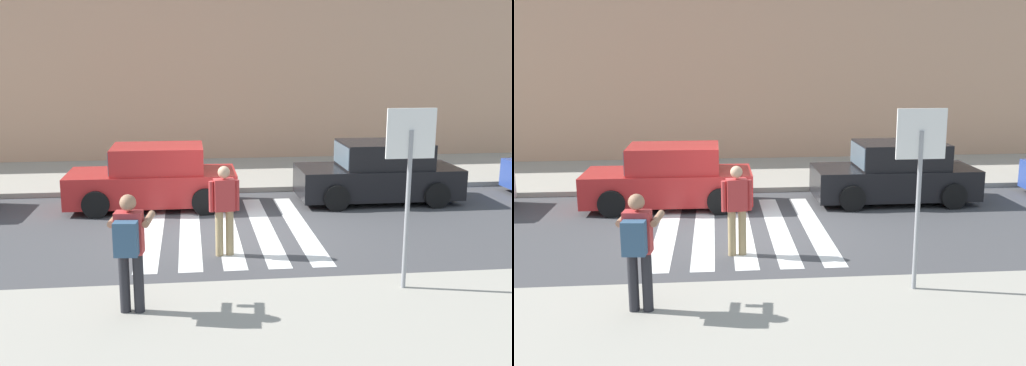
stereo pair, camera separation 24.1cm
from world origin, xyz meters
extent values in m
plane|color=#424244|center=(0.00, 0.00, 0.00)|extent=(120.00, 120.00, 0.00)
cube|color=#9E998C|center=(0.00, 6.00, 0.07)|extent=(60.00, 4.80, 0.14)
cube|color=tan|center=(0.00, 10.40, 3.67)|extent=(56.00, 4.00, 7.33)
cube|color=silver|center=(-1.60, 0.20, 0.00)|extent=(0.44, 5.20, 0.01)
cube|color=silver|center=(-0.80, 0.20, 0.00)|extent=(0.44, 5.20, 0.01)
cube|color=silver|center=(0.00, 0.20, 0.00)|extent=(0.44, 5.20, 0.01)
cube|color=silver|center=(0.80, 0.20, 0.00)|extent=(0.44, 5.20, 0.01)
cube|color=silver|center=(1.60, 0.20, 0.00)|extent=(0.44, 5.20, 0.01)
cylinder|color=gray|center=(2.54, -3.79, 1.39)|extent=(0.07, 0.07, 2.50)
cube|color=white|center=(2.54, -3.78, 2.59)|extent=(0.76, 0.03, 0.76)
cube|color=red|center=(2.54, -3.76, 2.59)|extent=(0.66, 0.02, 0.66)
cylinder|color=#232328|center=(-1.73, -4.22, 0.58)|extent=(0.15, 0.15, 0.88)
cylinder|color=#232328|center=(-1.54, -4.24, 0.58)|extent=(0.15, 0.15, 0.88)
cube|color=#B73333|center=(-1.63, -4.23, 1.32)|extent=(0.40, 0.28, 0.60)
sphere|color=#A37556|center=(-1.63, -4.23, 1.75)|extent=(0.23, 0.23, 0.23)
cylinder|color=#A37556|center=(-1.85, -3.99, 1.46)|extent=(0.16, 0.59, 0.10)
cylinder|color=#A37556|center=(-1.37, -4.04, 1.46)|extent=(0.16, 0.59, 0.10)
cube|color=black|center=(-1.59, -3.84, 1.49)|extent=(0.15, 0.11, 0.10)
cube|color=#335170|center=(-1.66, -4.46, 1.30)|extent=(0.34, 0.23, 0.48)
cylinder|color=tan|center=(-0.25, -1.54, 0.44)|extent=(0.15, 0.15, 0.88)
cylinder|color=tan|center=(-0.05, -1.52, 0.44)|extent=(0.15, 0.15, 0.88)
cube|color=#B73333|center=(-0.15, -1.53, 1.18)|extent=(0.41, 0.28, 0.60)
sphere|color=tan|center=(-0.15, -1.53, 1.61)|extent=(0.23, 0.23, 0.23)
cylinder|color=#B73333|center=(-0.39, -1.56, 1.16)|extent=(0.10, 0.10, 0.58)
cylinder|color=#B73333|center=(0.09, -1.50, 1.16)|extent=(0.10, 0.10, 0.58)
cube|color=red|center=(-1.70, 2.30, 0.53)|extent=(4.10, 1.70, 0.76)
cube|color=red|center=(-1.55, 2.30, 1.23)|extent=(2.20, 1.56, 0.64)
cube|color=slate|center=(-2.62, 2.30, 1.23)|extent=(0.10, 1.50, 0.54)
cube|color=slate|center=(-0.58, 2.30, 1.23)|extent=(0.10, 1.50, 0.51)
cylinder|color=black|center=(-2.97, 1.45, 0.32)|extent=(0.64, 0.22, 0.64)
cylinder|color=black|center=(-2.97, 3.15, 0.32)|extent=(0.64, 0.22, 0.64)
cylinder|color=black|center=(-0.43, 1.45, 0.32)|extent=(0.64, 0.22, 0.64)
cylinder|color=black|center=(-0.43, 3.15, 0.32)|extent=(0.64, 0.22, 0.64)
cube|color=black|center=(4.03, 2.30, 0.53)|extent=(4.10, 1.70, 0.76)
cube|color=black|center=(4.18, 2.30, 1.23)|extent=(2.20, 1.56, 0.64)
cube|color=slate|center=(3.11, 2.30, 1.23)|extent=(0.10, 1.50, 0.54)
cube|color=slate|center=(5.15, 2.30, 1.23)|extent=(0.10, 1.50, 0.51)
cylinder|color=black|center=(2.76, 1.45, 0.32)|extent=(0.64, 0.22, 0.64)
cylinder|color=black|center=(2.76, 3.15, 0.32)|extent=(0.64, 0.22, 0.64)
cylinder|color=black|center=(5.30, 1.45, 0.32)|extent=(0.64, 0.22, 0.64)
cylinder|color=black|center=(5.30, 3.15, 0.32)|extent=(0.64, 0.22, 0.64)
camera|label=1|loc=(-0.78, -12.37, 3.77)|focal=42.00mm
camera|label=2|loc=(-0.54, -12.40, 3.77)|focal=42.00mm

